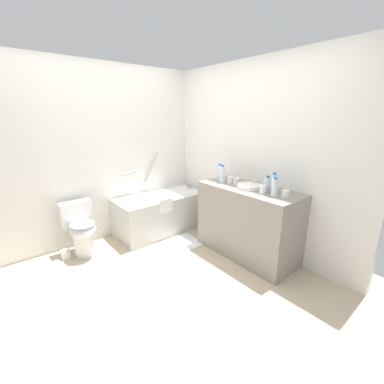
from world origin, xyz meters
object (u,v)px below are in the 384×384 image
object	(u,v)px
water_bottle_2	(275,188)
drinking_glass_1	(285,194)
water_bottle_1	(220,173)
sink_basin	(249,186)
bath_mat	(180,244)
bathtub	(162,211)
drinking_glass_0	(236,181)
water_bottle_0	(267,185)
water_bottle_3	(222,174)
drinking_glass_2	(230,180)
sink_faucet	(258,183)
toilet	(81,229)
drinking_glass_3	(263,190)
toilet_paper_roll	(66,254)
water_bottle_4	(274,184)

from	to	relation	value
water_bottle_2	drinking_glass_1	distance (m)	0.13
water_bottle_1	drinking_glass_1	world-z (taller)	water_bottle_1
sink_basin	bath_mat	world-z (taller)	sink_basin
bathtub	drinking_glass_0	size ratio (longest dim) A/B	17.22
sink_basin	water_bottle_2	xyz separation A→B (m)	(-0.05, -0.38, 0.08)
water_bottle_0	drinking_glass_0	world-z (taller)	water_bottle_0
water_bottle_2	water_bottle_3	size ratio (longest dim) A/B	0.92
water_bottle_1	drinking_glass_2	bearing A→B (deg)	-89.78
sink_faucet	drinking_glass_2	xyz separation A→B (m)	(-0.16, 0.31, 0.01)
water_bottle_2	drinking_glass_2	xyz separation A→B (m)	(0.06, 0.69, -0.05)
bathtub	drinking_glass_1	size ratio (longest dim) A/B	17.66
drinking_glass_0	drinking_glass_1	size ratio (longest dim) A/B	1.03
sink_basin	drinking_glass_0	size ratio (longest dim) A/B	3.49
toilet	water_bottle_2	world-z (taller)	water_bottle_2
water_bottle_0	water_bottle_1	world-z (taller)	water_bottle_1
sink_basin	bath_mat	xyz separation A→B (m)	(-0.50, 0.74, -0.92)
bathtub	sink_basin	size ratio (longest dim) A/B	4.94
drinking_glass_1	drinking_glass_3	size ratio (longest dim) A/B	0.82
water_bottle_3	drinking_glass_0	distance (m)	0.20
bathtub	bath_mat	xyz separation A→B (m)	(-0.08, -0.58, -0.30)
toilet_paper_roll	drinking_glass_2	bearing A→B (deg)	-29.86
sink_basin	drinking_glass_1	distance (m)	0.48
water_bottle_3	drinking_glass_3	world-z (taller)	water_bottle_3
toilet_paper_roll	sink_faucet	bearing A→B (deg)	-34.41
bath_mat	toilet_paper_roll	xyz separation A→B (m)	(-1.34, 0.63, 0.05)
water_bottle_3	drinking_glass_0	xyz separation A→B (m)	(0.08, -0.17, -0.07)
water_bottle_0	water_bottle_3	xyz separation A→B (m)	(-0.09, 0.63, 0.02)
water_bottle_0	water_bottle_2	world-z (taller)	water_bottle_2
toilet	water_bottle_0	world-z (taller)	water_bottle_0
bath_mat	drinking_glass_0	bearing A→B (deg)	-44.65
sink_faucet	water_bottle_0	bearing A→B (deg)	-119.93
drinking_glass_3	drinking_glass_0	bearing A→B (deg)	79.57
water_bottle_3	drinking_glass_2	distance (m)	0.12
water_bottle_2	drinking_glass_0	bearing A→B (deg)	83.20
water_bottle_3	drinking_glass_0	world-z (taller)	water_bottle_3
bathtub	bath_mat	world-z (taller)	bathtub
drinking_glass_2	bath_mat	xyz separation A→B (m)	(-0.51, 0.43, -0.94)
water_bottle_4	sink_faucet	bearing A→B (deg)	66.94
water_bottle_2	toilet_paper_roll	size ratio (longest dim) A/B	1.77
water_bottle_1	water_bottle_3	xyz separation A→B (m)	(-0.06, -0.11, 0.00)
drinking_glass_3	water_bottle_4	bearing A→B (deg)	-37.39
sink_basin	water_bottle_4	bearing A→B (deg)	-83.78
water_bottle_1	drinking_glass_3	world-z (taller)	water_bottle_1
bathtub	sink_basin	distance (m)	1.52
water_bottle_3	toilet_paper_roll	bearing A→B (deg)	151.31
drinking_glass_1	drinking_glass_2	bearing A→B (deg)	90.34
toilet	drinking_glass_3	xyz separation A→B (m)	(1.56, -1.59, 0.59)
water_bottle_4	bath_mat	distance (m)	1.55
drinking_glass_0	drinking_glass_1	distance (m)	0.70
bath_mat	toilet_paper_roll	bearing A→B (deg)	154.77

